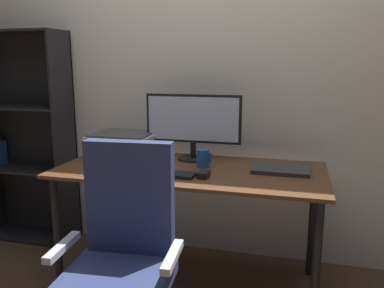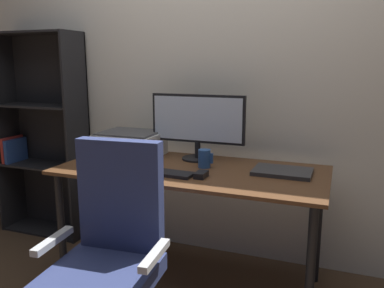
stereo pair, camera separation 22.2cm
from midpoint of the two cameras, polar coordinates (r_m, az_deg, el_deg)
ground_plane at (r=2.60m, az=2.46°, el=-19.53°), size 12.00×12.00×0.00m
back_wall at (r=2.73m, az=6.30°, el=10.63°), size 6.40×0.10×2.60m
desk at (r=2.33m, az=2.61°, el=-5.57°), size 1.56×0.72×0.74m
monitor at (r=2.47m, az=3.38°, el=3.17°), size 0.61×0.20×0.42m
keyboard at (r=2.17m, az=-0.63°, el=-4.29°), size 0.30×0.12×0.02m
mouse at (r=2.12m, az=4.34°, el=-4.50°), size 0.06×0.10×0.03m
coffee_mug at (r=2.32m, az=4.57°, el=-2.15°), size 0.09×0.07×0.11m
laptop at (r=2.28m, az=15.75°, el=-3.91°), size 0.32×0.23×0.02m
printer at (r=2.62m, az=-6.58°, el=0.01°), size 0.40×0.34×0.16m
paper_sheet at (r=2.23m, az=-6.24°, el=-4.13°), size 0.22×0.30×0.00m
office_chair at (r=1.83m, az=-8.41°, el=-17.38°), size 0.54×0.54×1.01m
bookshelf at (r=3.29m, az=-19.00°, el=1.12°), size 0.71×0.28×1.58m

